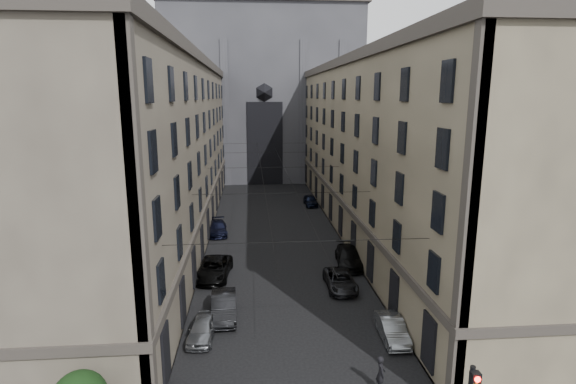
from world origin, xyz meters
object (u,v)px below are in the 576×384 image
object	(u,v)px
gothic_tower	(262,81)
car_right_far	(311,200)
car_right_midfar	(349,257)
car_left_near	(202,328)
car_right_near	(392,329)
pedestrian	(381,373)
car_left_midfar	(214,269)
car_left_midnear	(224,306)
car_right_midnear	(340,280)
car_left_far	(218,228)

from	to	relation	value
gothic_tower	car_right_far	bearing A→B (deg)	-77.83
car_right_midfar	car_left_near	bearing A→B (deg)	-130.11
car_right_near	car_right_midfar	size ratio (longest dim) A/B	0.76
car_left_near	car_right_midfar	bearing A→B (deg)	49.03
car_left_near	pedestrian	size ratio (longest dim) A/B	2.05
gothic_tower	car_right_near	xyz separation A→B (m)	(6.20, -62.11, -17.12)
car_left_near	car_left_midfar	world-z (taller)	car_left_midfar
gothic_tower	pedestrian	xyz separation A→B (m)	(4.06, -66.96, -16.84)
gothic_tower	car_left_near	bearing A→B (deg)	-95.27
car_left_midnear	car_right_near	bearing A→B (deg)	-22.28
pedestrian	car_right_midnear	bearing A→B (deg)	2.43
gothic_tower	pedestrian	world-z (taller)	gothic_tower
car_left_midfar	car_right_far	size ratio (longest dim) A/B	1.33
car_left_far	car_right_near	distance (m)	26.10
gothic_tower	car_right_far	world-z (taller)	gothic_tower
car_left_midnear	car_right_midfar	distance (m)	13.81
car_right_far	pedestrian	xyz separation A→B (m)	(-1.71, -40.17, 0.24)
car_left_far	car_left_midnear	bearing A→B (deg)	-91.00
car_left_midfar	car_right_near	distance (m)	16.02
car_left_far	pedestrian	world-z (taller)	pedestrian
car_left_far	car_right_midfar	world-z (taller)	car_right_midfar
car_right_midnear	car_left_near	bearing A→B (deg)	-146.09
car_left_midnear	car_left_midfar	world-z (taller)	car_left_midnear
car_left_midfar	car_right_midnear	bearing A→B (deg)	-11.06
car_right_midfar	car_right_midnear	bearing A→B (deg)	-104.06
car_right_midnear	pedestrian	size ratio (longest dim) A/B	2.54
car_right_midnear	pedestrian	distance (m)	12.57
car_right_near	car_right_midnear	xyz separation A→B (m)	(-1.74, 7.71, -0.00)
car_left_near	car_right_midfar	xyz separation A→B (m)	(11.83, 11.50, 0.12)
gothic_tower	car_left_midfar	distance (m)	54.39
gothic_tower	car_left_midfar	size ratio (longest dim) A/B	10.41
car_right_midfar	gothic_tower	bearing A→B (deg)	102.84
gothic_tower	car_right_midfar	distance (m)	52.77
car_left_near	car_right_far	bearing A→B (deg)	76.44
car_left_midfar	car_right_far	world-z (taller)	car_left_midfar
car_right_near	car_right_midfar	world-z (taller)	car_right_midfar
car_left_near	car_left_midnear	xyz separation A→B (m)	(1.19, 2.70, 0.13)
car_left_far	car_right_far	bearing A→B (deg)	39.68
car_left_midfar	car_left_far	distance (m)	12.21
car_right_midnear	pedestrian	world-z (taller)	pedestrian
car_left_midnear	car_right_far	xyz separation A→B (m)	(10.22, 31.57, -0.08)
car_left_near	car_left_midfar	xyz separation A→B (m)	(-0.03, 9.72, 0.11)
car_left_near	car_right_far	distance (m)	36.13
car_right_near	car_right_midfar	bearing A→B (deg)	91.94
car_left_near	car_right_near	bearing A→B (deg)	-0.20
car_left_midnear	car_left_far	bearing A→B (deg)	92.36
car_left_midfar	pedestrian	distance (m)	18.40
car_left_midnear	car_right_midnear	distance (m)	9.75
gothic_tower	car_right_far	xyz separation A→B (m)	(5.78, -26.79, -17.09)
car_left_midfar	car_right_far	xyz separation A→B (m)	(11.44, 24.55, -0.06)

